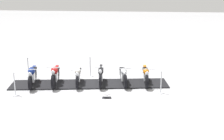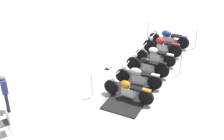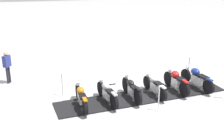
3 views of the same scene
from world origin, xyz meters
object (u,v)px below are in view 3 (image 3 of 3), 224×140
object	(u,v)px
motorcycle_copper	(81,96)
stanchion_right_rear	(62,88)
bystander_person	(7,64)
stanchion_left_mid	(159,102)
motorcycle_cream	(154,85)
motorcycle_chrome	(107,92)
motorcycle_maroon	(176,81)
info_placard	(111,83)
stanchion_right_front	(188,71)
motorcycle_black	(131,88)
motorcycle_navy	(196,78)

from	to	relation	value
motorcycle_copper	stanchion_right_rear	world-z (taller)	stanchion_right_rear
motorcycle_copper	bystander_person	size ratio (longest dim) A/B	1.35
stanchion_left_mid	bystander_person	xyz separation A→B (m)	(-6.29, 4.44, 0.62)
motorcycle_cream	motorcycle_chrome	world-z (taller)	motorcycle_chrome
motorcycle_maroon	stanchion_right_rear	distance (m)	5.25
motorcycle_maroon	stanchion_right_rear	size ratio (longest dim) A/B	1.94
motorcycle_chrome	bystander_person	bearing A→B (deg)	42.04
motorcycle_chrome	info_placard	world-z (taller)	motorcycle_chrome
motorcycle_chrome	stanchion_left_mid	size ratio (longest dim) A/B	1.90
stanchion_right_rear	stanchion_right_front	size ratio (longest dim) A/B	0.98
motorcycle_black	info_placard	world-z (taller)	motorcycle_black
motorcycle_black	stanchion_left_mid	distance (m)	1.55
motorcycle_maroon	stanchion_right_front	size ratio (longest dim) A/B	1.89
stanchion_right_front	info_placard	distance (m)	4.20
motorcycle_chrome	motorcycle_copper	distance (m)	1.14
info_placard	motorcycle_cream	bearing A→B (deg)	-53.57
motorcycle_copper	stanchion_right_rear	xyz separation A→B (m)	(-0.70, 1.29, -0.12)
stanchion_left_mid	info_placard	bearing A→B (deg)	112.05
motorcycle_maroon	bystander_person	world-z (taller)	bystander_person
stanchion_right_front	motorcycle_cream	bearing A→B (deg)	-145.54
motorcycle_navy	stanchion_right_rear	size ratio (longest dim) A/B	2.09
motorcycle_chrome	stanchion_right_front	bearing A→B (deg)	-77.87
stanchion_right_rear	stanchion_right_front	distance (m)	6.71
motorcycle_copper	info_placard	world-z (taller)	motorcycle_copper
stanchion_right_front	stanchion_right_rear	bearing A→B (deg)	-171.70
motorcycle_copper	bystander_person	world-z (taller)	bystander_person
motorcycle_cream	motorcycle_copper	world-z (taller)	motorcycle_copper
motorcycle_chrome	info_placard	size ratio (longest dim) A/B	4.92
motorcycle_maroon	motorcycle_chrome	world-z (taller)	motorcycle_maroon
motorcycle_black	motorcycle_cream	bearing A→B (deg)	-87.53
motorcycle_navy	stanchion_left_mid	xyz separation A→B (m)	(-2.61, -1.83, -0.17)
motorcycle_navy	motorcycle_copper	bearing A→B (deg)	85.97
info_placard	bystander_person	xyz separation A→B (m)	(-5.01, 1.29, 0.92)
motorcycle_black	motorcycle_copper	xyz separation A→B (m)	(-2.25, -0.33, -0.03)
stanchion_right_front	motorcycle_chrome	bearing A→B (deg)	-156.56
motorcycle_copper	bystander_person	xyz separation A→B (m)	(-3.27, 3.43, 0.52)
motorcycle_copper	stanchion_left_mid	xyz separation A→B (m)	(3.02, -1.01, -0.10)
motorcycle_cream	stanchion_right_front	distance (m)	3.11
motorcycle_maroon	stanchion_left_mid	bearing A→B (deg)	130.53
motorcycle_navy	bystander_person	distance (m)	9.28
motorcycle_cream	stanchion_left_mid	xyz separation A→B (m)	(-0.36, -1.50, -0.13)
motorcycle_navy	motorcycle_black	distance (m)	3.41
motorcycle_black	stanchion_left_mid	xyz separation A→B (m)	(0.77, -1.33, -0.14)
motorcycle_chrome	stanchion_left_mid	world-z (taller)	stanchion_left_mid
motorcycle_maroon	motorcycle_copper	bearing A→B (deg)	90.58
motorcycle_maroon	stanchion_left_mid	distance (m)	2.24
motorcycle_navy	motorcycle_black	world-z (taller)	motorcycle_black
motorcycle_cream	motorcycle_chrome	xyz separation A→B (m)	(-2.26, -0.33, -0.01)
motorcycle_cream	motorcycle_chrome	bearing A→B (deg)	90.09
stanchion_right_rear	stanchion_left_mid	distance (m)	4.37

